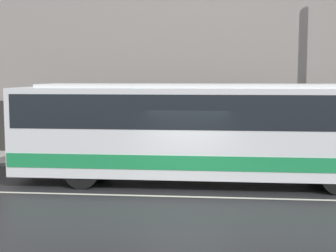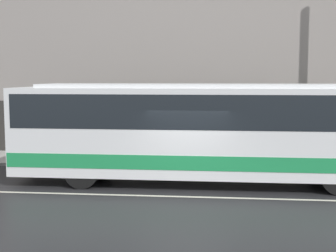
# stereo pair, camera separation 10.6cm
# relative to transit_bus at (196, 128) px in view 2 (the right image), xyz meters

# --- Properties ---
(ground_plane) EXTENTS (60.00, 60.00, 0.00)m
(ground_plane) POSITION_rel_transit_bus_xyz_m (-0.19, -1.82, -1.85)
(ground_plane) COLOR #262628
(sidewalk) EXTENTS (60.00, 3.00, 0.13)m
(sidewalk) POSITION_rel_transit_bus_xyz_m (-0.19, 3.67, -1.78)
(sidewalk) COLOR #A09E99
(sidewalk) RESTS_ON ground_plane
(building_facade) EXTENTS (60.00, 0.35, 9.71)m
(building_facade) POSITION_rel_transit_bus_xyz_m (-0.19, 5.31, 2.84)
(building_facade) COLOR gray
(building_facade) RESTS_ON ground_plane
(lane_stripe) EXTENTS (54.00, 0.14, 0.01)m
(lane_stripe) POSITION_rel_transit_bus_xyz_m (-0.19, -1.82, -1.84)
(lane_stripe) COLOR beige
(lane_stripe) RESTS_ON ground_plane
(transit_bus) EXTENTS (11.88, 2.58, 3.28)m
(transit_bus) POSITION_rel_transit_bus_xyz_m (0.00, 0.00, 0.00)
(transit_bus) COLOR white
(transit_bus) RESTS_ON ground_plane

